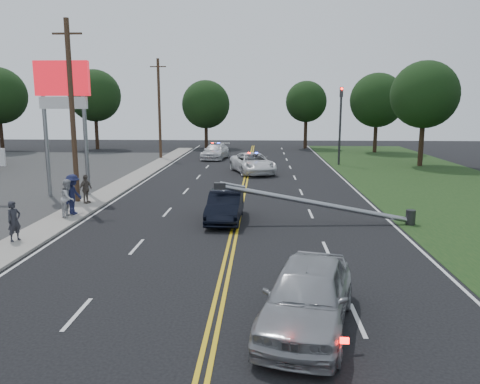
{
  "coord_description": "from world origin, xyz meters",
  "views": [
    {
      "loc": [
        1.18,
        -13.42,
        5.5
      ],
      "look_at": [
        0.23,
        6.82,
        1.7
      ],
      "focal_mm": 35.0,
      "sensor_mm": 36.0,
      "label": 1
    }
  ],
  "objects_px": {
    "fallen_streetlight": "(326,205)",
    "bystander_a": "(14,221)",
    "bystander_d": "(86,189)",
    "crashed_sedan": "(225,206)",
    "emergency_b": "(216,151)",
    "emergency_a": "(253,163)",
    "traffic_signal": "(340,119)",
    "waiting_sedan": "(308,295)",
    "utility_pole_far": "(159,109)",
    "pylon_sign": "(63,96)",
    "utility_pole_mid": "(72,112)",
    "bystander_b": "(68,198)",
    "bystander_c": "(73,194)"
  },
  "relations": [
    {
      "from": "fallen_streetlight",
      "to": "bystander_a",
      "type": "relative_size",
      "value": 5.76
    },
    {
      "from": "bystander_d",
      "to": "bystander_a",
      "type": "bearing_deg",
      "value": -160.01
    },
    {
      "from": "bystander_a",
      "to": "bystander_d",
      "type": "distance_m",
      "value": 7.29
    },
    {
      "from": "crashed_sedan",
      "to": "emergency_b",
      "type": "relative_size",
      "value": 0.82
    },
    {
      "from": "emergency_a",
      "to": "emergency_b",
      "type": "distance_m",
      "value": 10.62
    },
    {
      "from": "traffic_signal",
      "to": "bystander_d",
      "type": "xyz_separation_m",
      "value": [
        -16.82,
        -18.5,
        -3.29
      ]
    },
    {
      "from": "waiting_sedan",
      "to": "utility_pole_far",
      "type": "bearing_deg",
      "value": 121.44
    },
    {
      "from": "emergency_a",
      "to": "bystander_d",
      "type": "relative_size",
      "value": 3.68
    },
    {
      "from": "pylon_sign",
      "to": "emergency_a",
      "type": "height_order",
      "value": "pylon_sign"
    },
    {
      "from": "utility_pole_mid",
      "to": "bystander_b",
      "type": "height_order",
      "value": "utility_pole_mid"
    },
    {
      "from": "bystander_a",
      "to": "bystander_d",
      "type": "height_order",
      "value": "bystander_a"
    },
    {
      "from": "waiting_sedan",
      "to": "emergency_a",
      "type": "height_order",
      "value": "waiting_sedan"
    },
    {
      "from": "utility_pole_far",
      "to": "bystander_b",
      "type": "xyz_separation_m",
      "value": [
        1.0,
        -25.6,
        -4.05
      ]
    },
    {
      "from": "crashed_sedan",
      "to": "emergency_a",
      "type": "height_order",
      "value": "emergency_a"
    },
    {
      "from": "bystander_b",
      "to": "bystander_c",
      "type": "distance_m",
      "value": 0.46
    },
    {
      "from": "waiting_sedan",
      "to": "bystander_c",
      "type": "xyz_separation_m",
      "value": [
        -10.49,
        11.32,
        0.27
      ]
    },
    {
      "from": "utility_pole_far",
      "to": "waiting_sedan",
      "type": "bearing_deg",
      "value": -72.44
    },
    {
      "from": "traffic_signal",
      "to": "waiting_sedan",
      "type": "height_order",
      "value": "traffic_signal"
    },
    {
      "from": "crashed_sedan",
      "to": "bystander_c",
      "type": "xyz_separation_m",
      "value": [
        -7.6,
        0.53,
        0.41
      ]
    },
    {
      "from": "bystander_a",
      "to": "bystander_c",
      "type": "bearing_deg",
      "value": 18.71
    },
    {
      "from": "fallen_streetlight",
      "to": "utility_pole_mid",
      "type": "height_order",
      "value": "utility_pole_mid"
    },
    {
      "from": "emergency_a",
      "to": "emergency_b",
      "type": "relative_size",
      "value": 1.11
    },
    {
      "from": "crashed_sedan",
      "to": "bystander_d",
      "type": "bearing_deg",
      "value": 159.7
    },
    {
      "from": "waiting_sedan",
      "to": "emergency_b",
      "type": "relative_size",
      "value": 0.94
    },
    {
      "from": "emergency_b",
      "to": "utility_pole_mid",
      "type": "bearing_deg",
      "value": -95.8
    },
    {
      "from": "fallen_streetlight",
      "to": "emergency_a",
      "type": "height_order",
      "value": "fallen_streetlight"
    },
    {
      "from": "utility_pole_mid",
      "to": "utility_pole_far",
      "type": "bearing_deg",
      "value": 90.0
    },
    {
      "from": "traffic_signal",
      "to": "emergency_b",
      "type": "xyz_separation_m",
      "value": [
        -11.87,
        4.2,
        -3.44
      ]
    },
    {
      "from": "utility_pole_far",
      "to": "emergency_a",
      "type": "relative_size",
      "value": 1.71
    },
    {
      "from": "emergency_a",
      "to": "waiting_sedan",
      "type": "bearing_deg",
      "value": -102.77
    },
    {
      "from": "bystander_b",
      "to": "waiting_sedan",
      "type": "bearing_deg",
      "value": -133.9
    },
    {
      "from": "pylon_sign",
      "to": "bystander_a",
      "type": "relative_size",
      "value": 4.92
    },
    {
      "from": "emergency_b",
      "to": "bystander_d",
      "type": "xyz_separation_m",
      "value": [
        -4.95,
        -22.7,
        0.15
      ]
    },
    {
      "from": "traffic_signal",
      "to": "bystander_d",
      "type": "height_order",
      "value": "traffic_signal"
    },
    {
      "from": "pylon_sign",
      "to": "fallen_streetlight",
      "type": "xyz_separation_m",
      "value": [
        14.69,
        -6.0,
        -5.08
      ]
    },
    {
      "from": "traffic_signal",
      "to": "emergency_b",
      "type": "bearing_deg",
      "value": 160.51
    },
    {
      "from": "pylon_sign",
      "to": "traffic_signal",
      "type": "relative_size",
      "value": 1.13
    },
    {
      "from": "emergency_a",
      "to": "bystander_c",
      "type": "relative_size",
      "value": 2.92
    },
    {
      "from": "fallen_streetlight",
      "to": "bystander_a",
      "type": "distance_m",
      "value": 13.4
    },
    {
      "from": "pylon_sign",
      "to": "utility_pole_far",
      "type": "relative_size",
      "value": 0.8
    },
    {
      "from": "bystander_a",
      "to": "waiting_sedan",
      "type": "bearing_deg",
      "value": -96.26
    },
    {
      "from": "bystander_c",
      "to": "crashed_sedan",
      "type": "bearing_deg",
      "value": -86.16
    },
    {
      "from": "pylon_sign",
      "to": "emergency_b",
      "type": "height_order",
      "value": "pylon_sign"
    },
    {
      "from": "utility_pole_far",
      "to": "crashed_sedan",
      "type": "distance_m",
      "value": 27.44
    },
    {
      "from": "pylon_sign",
      "to": "emergency_b",
      "type": "relative_size",
      "value": 1.51
    },
    {
      "from": "utility_pole_far",
      "to": "waiting_sedan",
      "type": "xyz_separation_m",
      "value": [
        11.54,
        -36.46,
        -4.23
      ]
    },
    {
      "from": "fallen_streetlight",
      "to": "emergency_b",
      "type": "distance_m",
      "value": 27.32
    },
    {
      "from": "utility_pole_far",
      "to": "bystander_c",
      "type": "relative_size",
      "value": 4.98
    },
    {
      "from": "utility_pole_mid",
      "to": "bystander_a",
      "type": "bearing_deg",
      "value": -86.03
    },
    {
      "from": "traffic_signal",
      "to": "emergency_a",
      "type": "xyz_separation_m",
      "value": [
        -7.86,
        -5.63,
        -3.39
      ]
    }
  ]
}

